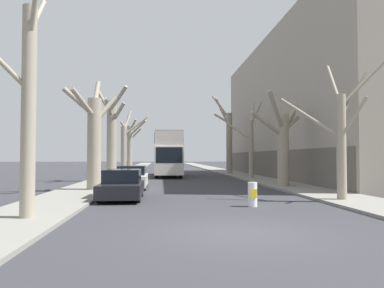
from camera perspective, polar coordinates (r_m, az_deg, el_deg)
ground_plane at (r=9.90m, az=7.18°, el=-13.32°), size 300.00×300.00×0.00m
sidewalk_left at (r=59.68m, az=-8.99°, el=-3.78°), size 3.01×120.00×0.12m
sidewalk_right at (r=60.11m, az=3.20°, el=-3.79°), size 3.01×120.00×0.12m
building_facade_right at (r=38.11m, az=18.25°, el=5.17°), size 10.08×33.91×13.28m
street_tree_left_0 at (r=12.57m, az=-23.82°, el=6.38°), size 3.07×3.90×8.01m
street_tree_left_1 at (r=21.88m, az=-14.77°, el=0.93°), size 2.91×3.33×6.49m
street_tree_left_2 at (r=30.58m, az=-12.14°, el=1.38°), size 2.87×3.40×7.58m
street_tree_left_3 at (r=40.56m, az=-10.23°, el=-0.34°), size 2.83×2.06×7.09m
street_tree_left_4 at (r=48.99m, az=-9.43°, el=-0.19°), size 3.44×2.54×6.84m
street_tree_right_0 at (r=17.64m, az=21.81°, el=1.45°), size 4.65×3.58×6.60m
street_tree_right_1 at (r=24.82m, az=13.65°, el=0.13°), size 3.83×3.04×6.02m
street_tree_right_2 at (r=33.63m, az=8.94°, el=-0.19°), size 2.94×1.38×6.95m
street_tree_right_3 at (r=42.83m, az=5.54°, el=0.76°), size 2.21×1.56×9.10m
double_decker_bus at (r=37.96m, az=-3.68°, el=-1.22°), size 2.60×11.02×4.33m
parked_car_0 at (r=17.56m, az=-10.62°, el=-6.20°), size 1.84×4.11×1.37m
parked_car_1 at (r=23.39m, az=-9.16°, el=-5.10°), size 1.85×4.28×1.40m
traffic_bollard at (r=14.99m, az=9.21°, el=-7.59°), size 0.36×0.37×0.96m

